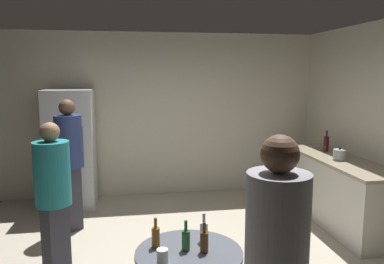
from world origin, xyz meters
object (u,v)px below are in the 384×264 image
kettle (340,155)px  beer_bottle_brown (204,241)px  beer_bottle_clear (204,231)px  plastic_cup_white (162,257)px  wine_bottle_on_counter (326,143)px  person_in_teal_shirt (53,190)px  beer_bottle_green (186,239)px  refrigerator (71,149)px  beer_bottle_amber (156,236)px  person_in_navy_shirt (69,155)px

kettle → beer_bottle_brown: size_ratio=1.06×
beer_bottle_clear → plastic_cup_white: 0.47m
wine_bottle_on_counter → beer_bottle_brown: wine_bottle_on_counter is taller
wine_bottle_on_counter → person_in_teal_shirt: person_in_teal_shirt is taller
plastic_cup_white → person_in_teal_shirt: person_in_teal_shirt is taller
beer_bottle_green → wine_bottle_on_counter: bearing=45.2°
refrigerator → beer_bottle_amber: size_ratio=7.83×
refrigerator → beer_bottle_brown: (1.42, -3.30, -0.08)m
person_in_teal_shirt → beer_bottle_green: bearing=3.1°
beer_bottle_green → person_in_teal_shirt: 1.55m
kettle → wine_bottle_on_counter: wine_bottle_on_counter is taller
plastic_cup_white → person_in_teal_shirt: 1.57m
person_in_teal_shirt → beer_bottle_brown: bearing=4.7°
beer_bottle_green → beer_bottle_clear: 0.20m
refrigerator → beer_bottle_brown: refrigerator is taller
beer_bottle_brown → beer_bottle_green: 0.14m
beer_bottle_brown → beer_bottle_amber: bearing=157.6°
kettle → person_in_teal_shirt: 3.59m
refrigerator → beer_bottle_clear: bearing=-65.0°
plastic_cup_white → wine_bottle_on_counter: bearing=45.1°
person_in_navy_shirt → refrigerator: bearing=149.9°
kettle → wine_bottle_on_counter: (0.11, 0.56, 0.05)m
plastic_cup_white → person_in_teal_shirt: (-0.95, 1.24, 0.13)m
beer_bottle_brown → person_in_navy_shirt: size_ratio=0.13×
wine_bottle_on_counter → refrigerator: bearing=168.3°
beer_bottle_brown → person_in_navy_shirt: person_in_navy_shirt is taller
beer_bottle_amber → beer_bottle_green: bearing=-22.0°
plastic_cup_white → person_in_teal_shirt: bearing=127.3°
wine_bottle_on_counter → plastic_cup_white: (-2.64, -2.66, -0.23)m
wine_bottle_on_counter → beer_bottle_clear: 3.29m
plastic_cup_white → person_in_navy_shirt: (-0.98, 2.49, 0.22)m
beer_bottle_amber → beer_bottle_clear: (0.38, 0.04, 0.00)m
kettle → beer_bottle_amber: 3.15m
kettle → person_in_teal_shirt: (-3.49, -0.86, -0.05)m
beer_bottle_brown → plastic_cup_white: bearing=-157.4°
beer_bottle_clear → person_in_navy_shirt: (-1.33, 2.18, 0.19)m
beer_bottle_brown → wine_bottle_on_counter: bearing=47.3°
wine_bottle_on_counter → beer_bottle_green: 3.49m
person_in_navy_shirt → beer_bottle_clear: bearing=-6.2°
beer_bottle_amber → beer_bottle_green: size_ratio=1.00×
beer_bottle_clear → person_in_teal_shirt: person_in_teal_shirt is taller
beer_bottle_green → person_in_navy_shirt: bearing=117.0°
kettle → person_in_teal_shirt: bearing=-166.2°
beer_bottle_green → plastic_cup_white: bearing=-135.5°
person_in_teal_shirt → refrigerator: bearing=140.1°
beer_bottle_amber → beer_bottle_brown: size_ratio=1.00×
kettle → beer_bottle_amber: (-2.57, -1.82, -0.15)m
wine_bottle_on_counter → beer_bottle_clear: (-2.29, -2.34, -0.20)m
refrigerator → beer_bottle_amber: (1.08, -3.16, -0.08)m
refrigerator → beer_bottle_green: (1.30, -3.25, -0.08)m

